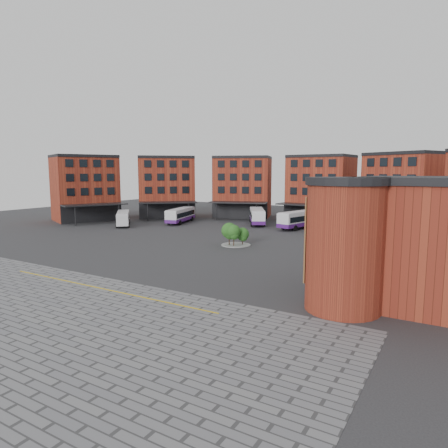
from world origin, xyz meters
The scene contains 13 objects.
ground centered at (0.00, 0.00, 0.00)m, with size 160.00×160.00×0.00m, color #28282B.
paving_zone centered at (2.00, -22.00, 0.01)m, with size 50.00×22.00×0.02m, color slate.
yellow_line centered at (2.00, -14.00, 0.03)m, with size 26.00×0.15×0.02m, color gold.
main_building centered at (-4.77, 38.25, 7.23)m, with size 94.14×42.48×14.60m.
east_building centered at (28.70, -3.06, 5.29)m, with size 17.40×15.40×10.60m.
tree_island centered at (1.95, 11.60, 1.87)m, with size 4.40×4.40×3.43m.
bus_a centered at (-28.46, 19.29, 1.68)m, with size 8.50×8.87×2.83m.
bus_b centered at (-20.92, 28.75, 1.70)m, with size 5.36×11.41×3.14m.
bus_c centered at (-5.90, 35.29, 1.76)m, with size 7.96×11.39×3.26m.
bus_d centered at (4.16, 34.17, 1.83)m, with size 5.65×12.30×3.38m.
bus_e centered at (15.39, 27.26, 1.75)m, with size 10.13×9.75×3.22m.
bus_f centered at (22.81, 25.40, 1.86)m, with size 11.84×8.70×3.43m.
blue_car centered at (23.52, -5.31, 0.65)m, with size 1.37×3.92×1.29m, color #0E24B8.
Camera 1 is at (30.71, -39.51, 11.08)m, focal length 32.00 mm.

